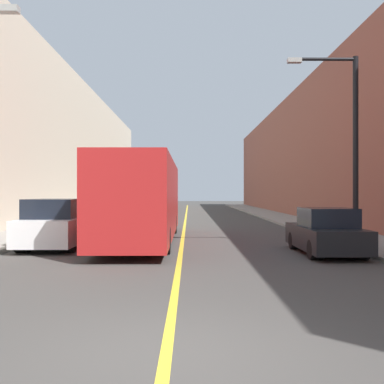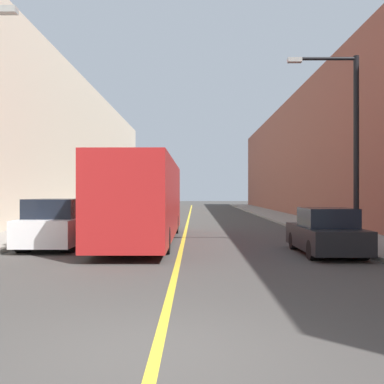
% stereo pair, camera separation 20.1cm
% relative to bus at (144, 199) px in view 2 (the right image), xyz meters
% --- Properties ---
extents(ground_plane, '(200.00, 200.00, 0.00)m').
position_rel_bus_xyz_m(ground_plane, '(1.62, -13.14, -1.79)').
color(ground_plane, '#3F3D3A').
extents(sidewalk_left, '(2.99, 72.00, 0.14)m').
position_rel_bus_xyz_m(sidewalk_left, '(-5.89, 16.86, -1.72)').
color(sidewalk_left, gray).
rests_on(sidewalk_left, ground).
extents(sidewalk_right, '(2.99, 72.00, 0.14)m').
position_rel_bus_xyz_m(sidewalk_right, '(9.13, 16.86, -1.72)').
color(sidewalk_right, gray).
rests_on(sidewalk_right, ground).
extents(building_row_left, '(4.00, 72.00, 11.92)m').
position_rel_bus_xyz_m(building_row_left, '(-9.39, 16.86, 4.17)').
color(building_row_left, beige).
rests_on(building_row_left, ground).
extents(building_row_right, '(4.00, 72.00, 10.59)m').
position_rel_bus_xyz_m(building_row_right, '(12.63, 16.86, 3.51)').
color(building_row_right, brown).
rests_on(building_row_right, ground).
extents(road_center_line, '(0.16, 72.00, 0.01)m').
position_rel_bus_xyz_m(road_center_line, '(1.62, 16.86, -1.79)').
color(road_center_line, gold).
rests_on(road_center_line, ground).
extents(bus, '(2.55, 12.21, 3.36)m').
position_rel_bus_xyz_m(bus, '(0.00, 0.00, 0.00)').
color(bus, '#AD1E1E').
rests_on(bus, ground).
extents(parked_suv_left, '(2.00, 4.41, 1.83)m').
position_rel_bus_xyz_m(parked_suv_left, '(-3.03, -2.11, -0.94)').
color(parked_suv_left, silver).
rests_on(parked_suv_left, ground).
extents(car_right_near, '(1.80, 4.21, 1.56)m').
position_rel_bus_xyz_m(car_right_near, '(6.51, -3.82, -1.09)').
color(car_right_near, black).
rests_on(car_right_near, ground).
extents(street_lamp_right, '(2.57, 0.24, 6.85)m').
position_rel_bus_xyz_m(street_lamp_right, '(7.70, -2.66, 2.30)').
color(street_lamp_right, black).
rests_on(street_lamp_right, sidewalk_right).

